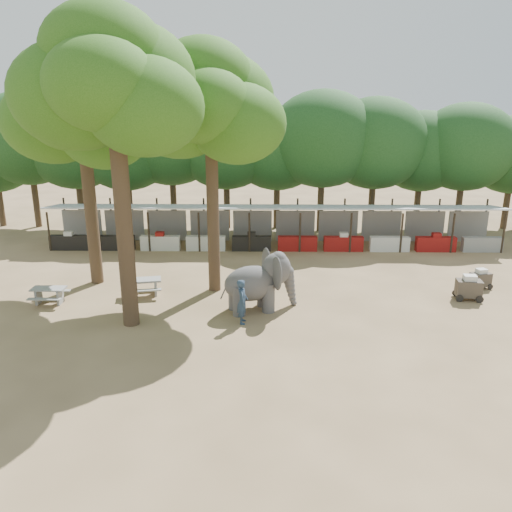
{
  "coord_description": "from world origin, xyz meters",
  "views": [
    {
      "loc": [
        -0.65,
        -16.51,
        8.42
      ],
      "look_at": [
        -1.0,
        5.0,
        2.0
      ],
      "focal_mm": 35.0,
      "sensor_mm": 36.0,
      "label": 1
    }
  ],
  "objects_px": {
    "yard_tree_center": "(111,84)",
    "picnic_table_far": "(144,285)",
    "handler": "(242,302)",
    "yard_tree_left": "(80,112)",
    "cart_front": "(469,288)",
    "yard_tree_back": "(208,105)",
    "picnic_table_near": "(49,293)",
    "elephant": "(260,282)",
    "cart_back": "(480,279)"
  },
  "relations": [
    {
      "from": "yard_tree_center",
      "to": "picnic_table_far",
      "type": "height_order",
      "value": "yard_tree_center"
    },
    {
      "from": "yard_tree_center",
      "to": "handler",
      "type": "height_order",
      "value": "yard_tree_center"
    },
    {
      "from": "yard_tree_left",
      "to": "cart_front",
      "type": "relative_size",
      "value": 8.54
    },
    {
      "from": "yard_tree_back",
      "to": "picnic_table_near",
      "type": "relative_size",
      "value": 7.74
    },
    {
      "from": "yard_tree_left",
      "to": "elephant",
      "type": "height_order",
      "value": "yard_tree_left"
    },
    {
      "from": "picnic_table_near",
      "to": "picnic_table_far",
      "type": "relative_size",
      "value": 0.8
    },
    {
      "from": "picnic_table_far",
      "to": "cart_back",
      "type": "xyz_separation_m",
      "value": [
        16.04,
        1.18,
        -0.03
      ]
    },
    {
      "from": "yard_tree_back",
      "to": "handler",
      "type": "distance_m",
      "value": 8.76
    },
    {
      "from": "picnic_table_near",
      "to": "cart_back",
      "type": "relative_size",
      "value": 1.27
    },
    {
      "from": "yard_tree_left",
      "to": "yard_tree_center",
      "type": "relative_size",
      "value": 0.92
    },
    {
      "from": "yard_tree_left",
      "to": "cart_front",
      "type": "xyz_separation_m",
      "value": [
        17.8,
        -2.29,
        -7.62
      ]
    },
    {
      "from": "elephant",
      "to": "cart_back",
      "type": "height_order",
      "value": "elephant"
    },
    {
      "from": "handler",
      "to": "picnic_table_far",
      "type": "bearing_deg",
      "value": 55.42
    },
    {
      "from": "yard_tree_back",
      "to": "elephant",
      "type": "xyz_separation_m",
      "value": [
        2.34,
        -2.58,
        -7.27
      ]
    },
    {
      "from": "yard_tree_left",
      "to": "picnic_table_far",
      "type": "distance_m",
      "value": 8.45
    },
    {
      "from": "yard_tree_back",
      "to": "picnic_table_far",
      "type": "bearing_deg",
      "value": -162.65
    },
    {
      "from": "yard_tree_left",
      "to": "yard_tree_back",
      "type": "height_order",
      "value": "yard_tree_back"
    },
    {
      "from": "yard_tree_back",
      "to": "handler",
      "type": "relative_size",
      "value": 6.15
    },
    {
      "from": "yard_tree_back",
      "to": "picnic_table_far",
      "type": "xyz_separation_m",
      "value": [
        -3.08,
        -0.96,
        -8.03
      ]
    },
    {
      "from": "handler",
      "to": "picnic_table_near",
      "type": "xyz_separation_m",
      "value": [
        -8.71,
        1.96,
        -0.44
      ]
    },
    {
      "from": "yard_tree_center",
      "to": "handler",
      "type": "relative_size",
      "value": 6.51
    },
    {
      "from": "yard_tree_left",
      "to": "yard_tree_center",
      "type": "xyz_separation_m",
      "value": [
        3.0,
        -5.0,
        1.01
      ]
    },
    {
      "from": "elephant",
      "to": "handler",
      "type": "height_order",
      "value": "elephant"
    },
    {
      "from": "elephant",
      "to": "handler",
      "type": "xyz_separation_m",
      "value": [
        -0.71,
        -1.44,
        -0.34
      ]
    },
    {
      "from": "handler",
      "to": "yard_tree_left",
      "type": "bearing_deg",
      "value": 55.01
    },
    {
      "from": "yard_tree_center",
      "to": "picnic_table_near",
      "type": "height_order",
      "value": "yard_tree_center"
    },
    {
      "from": "elephant",
      "to": "cart_front",
      "type": "distance_m",
      "value": 9.58
    },
    {
      "from": "picnic_table_near",
      "to": "elephant",
      "type": "bearing_deg",
      "value": -3.15
    },
    {
      "from": "cart_front",
      "to": "yard_tree_center",
      "type": "bearing_deg",
      "value": -162.11
    },
    {
      "from": "yard_tree_back",
      "to": "cart_back",
      "type": "distance_m",
      "value": 15.26
    },
    {
      "from": "yard_tree_center",
      "to": "picnic_table_near",
      "type": "bearing_deg",
      "value": 154.53
    },
    {
      "from": "handler",
      "to": "elephant",
      "type": "bearing_deg",
      "value": -27.82
    },
    {
      "from": "yard_tree_left",
      "to": "handler",
      "type": "relative_size",
      "value": 5.96
    },
    {
      "from": "yard_tree_center",
      "to": "cart_front",
      "type": "distance_m",
      "value": 17.35
    },
    {
      "from": "picnic_table_far",
      "to": "cart_front",
      "type": "bearing_deg",
      "value": -12.98
    },
    {
      "from": "yard_tree_back",
      "to": "elephant",
      "type": "bearing_deg",
      "value": -47.81
    },
    {
      "from": "handler",
      "to": "cart_back",
      "type": "relative_size",
      "value": 1.6
    },
    {
      "from": "yard_tree_left",
      "to": "cart_back",
      "type": "bearing_deg",
      "value": -2.37
    },
    {
      "from": "yard_tree_back",
      "to": "picnic_table_near",
      "type": "height_order",
      "value": "yard_tree_back"
    },
    {
      "from": "cart_front",
      "to": "picnic_table_far",
      "type": "bearing_deg",
      "value": -173.75
    },
    {
      "from": "elephant",
      "to": "yard_tree_center",
      "type": "bearing_deg",
      "value": 176.83
    },
    {
      "from": "picnic_table_near",
      "to": "yard_tree_center",
      "type": "bearing_deg",
      "value": -25.45
    },
    {
      "from": "cart_front",
      "to": "yard_tree_left",
      "type": "bearing_deg",
      "value": -179.82
    },
    {
      "from": "elephant",
      "to": "picnic_table_near",
      "type": "distance_m",
      "value": 9.46
    },
    {
      "from": "yard_tree_center",
      "to": "yard_tree_back",
      "type": "distance_m",
      "value": 5.04
    },
    {
      "from": "yard_tree_left",
      "to": "elephant",
      "type": "relative_size",
      "value": 3.22
    },
    {
      "from": "yard_tree_back",
      "to": "handler",
      "type": "bearing_deg",
      "value": -67.89
    },
    {
      "from": "yard_tree_center",
      "to": "yard_tree_back",
      "type": "bearing_deg",
      "value": 53.14
    },
    {
      "from": "elephant",
      "to": "picnic_table_far",
      "type": "height_order",
      "value": "elephant"
    },
    {
      "from": "picnic_table_near",
      "to": "cart_back",
      "type": "bearing_deg",
      "value": 6.48
    }
  ]
}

